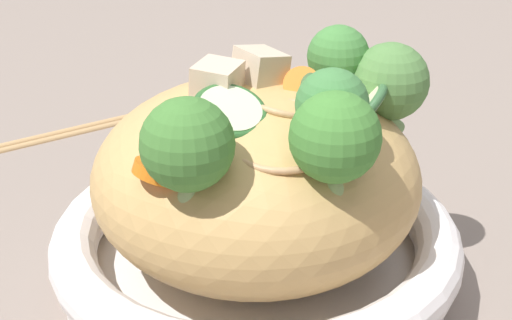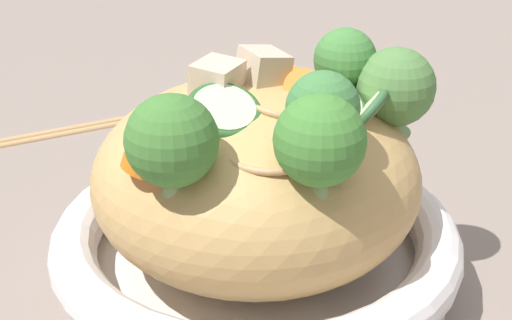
{
  "view_description": "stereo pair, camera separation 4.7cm",
  "coord_description": "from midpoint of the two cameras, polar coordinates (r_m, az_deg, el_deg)",
  "views": [
    {
      "loc": [
        -0.38,
        -0.17,
        0.3
      ],
      "look_at": [
        0.0,
        0.0,
        0.09
      ],
      "focal_mm": 53.6,
      "sensor_mm": 36.0,
      "label": 1
    },
    {
      "loc": [
        -0.36,
        -0.21,
        0.3
      ],
      "look_at": [
        0.0,
        0.0,
        0.09
      ],
      "focal_mm": 53.6,
      "sensor_mm": 36.0,
      "label": 2
    }
  ],
  "objects": [
    {
      "name": "ground_plane",
      "position": [
        0.51,
        -2.64,
        -9.1
      ],
      "size": [
        3.0,
        3.0,
        0.0
      ],
      "primitive_type": "plane",
      "color": "gray"
    },
    {
      "name": "serving_bowl",
      "position": [
        0.5,
        -2.7,
        -6.71
      ],
      "size": [
        0.26,
        0.26,
        0.05
      ],
      "color": "white",
      "rests_on": "ground_plane"
    },
    {
      "name": "noodle_heap",
      "position": [
        0.47,
        -2.84,
        -1.31
      ],
      "size": [
        0.2,
        0.2,
        0.12
      ],
      "color": "tan",
      "rests_on": "serving_bowl"
    },
    {
      "name": "broccoli_florets",
      "position": [
        0.42,
        1.34,
        3.73
      ],
      "size": [
        0.2,
        0.13,
        0.07
      ],
      "color": "#9AB171",
      "rests_on": "serving_bowl"
    },
    {
      "name": "carrot_coins",
      "position": [
        0.45,
        -2.55,
        3.57
      ],
      "size": [
        0.2,
        0.09,
        0.04
      ],
      "color": "orange",
      "rests_on": "serving_bowl"
    },
    {
      "name": "zucchini_slices",
      "position": [
        0.44,
        0.0,
        4.55
      ],
      "size": [
        0.12,
        0.1,
        0.04
      ],
      "color": "beige",
      "rests_on": "serving_bowl"
    },
    {
      "name": "chicken_chunks",
      "position": [
        0.47,
        -1.7,
        5.96
      ],
      "size": [
        0.1,
        0.08,
        0.04
      ],
      "color": "beige",
      "rests_on": "serving_bowl"
    },
    {
      "name": "chopsticks_pair",
      "position": [
        0.74,
        -17.65,
        1.6
      ],
      "size": [
        0.2,
        0.13,
        0.01
      ],
      "color": "tan",
      "rests_on": "ground_plane"
    }
  ]
}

